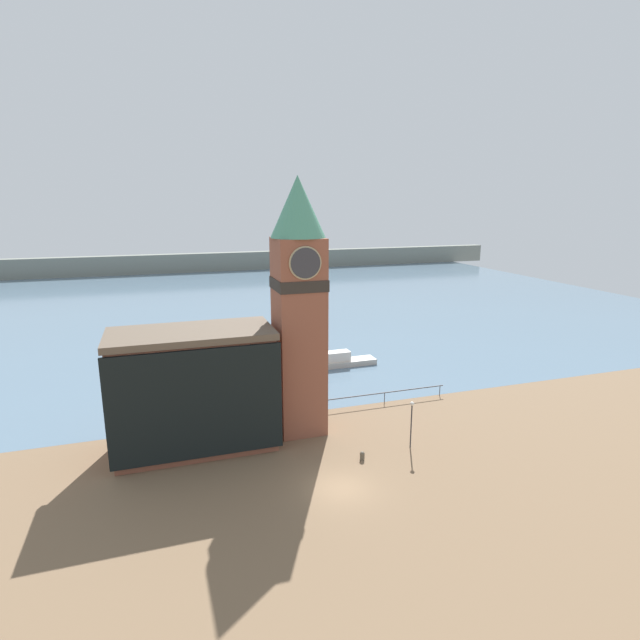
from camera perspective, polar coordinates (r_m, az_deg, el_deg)
ground_plane at (r=35.10m, az=2.51°, el=-18.64°), size 160.00×160.00×0.00m
water at (r=102.62m, az=-11.90°, el=2.58°), size 160.00×120.00×0.00m
far_shoreline at (r=141.68m, az=-13.80°, el=6.40°), size 180.00×3.00×5.00m
pier_railing at (r=47.98m, az=7.39°, el=-8.33°), size 12.55×0.08×1.09m
clock_tower at (r=39.47m, az=-2.44°, el=2.12°), size 4.27×4.27×20.57m
pier_building at (r=39.40m, az=-14.18°, el=-7.75°), size 12.22×6.15×9.33m
boat_near at (r=58.35m, az=2.65°, el=-4.62°), size 6.94×2.09×1.76m
mooring_bollard_near at (r=38.29m, az=4.85°, el=-15.17°), size 0.36×0.36×0.65m
lamp_post at (r=39.48m, az=10.42°, el=-10.68°), size 0.32×0.32×3.79m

